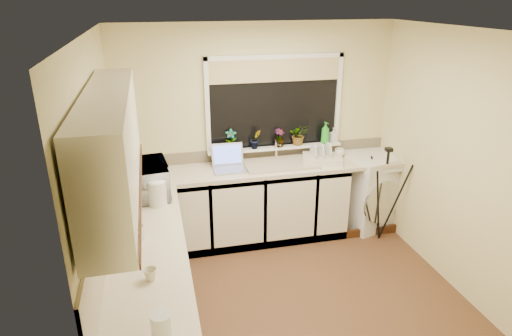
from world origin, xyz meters
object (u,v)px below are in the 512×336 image
object	(u,v)px
laptop	(229,162)
steel_jar	(138,233)
plant_d	(299,135)
washing_machine	(369,189)
plant_b	(256,139)
cup_left	(150,274)
glass_jug	(162,327)
tripod	(384,195)
microwave	(147,179)
dish_rack	(322,159)
plant_c	(279,138)
soap_bottle_clear	(333,135)
cup_back	(340,153)
kettle	(157,193)
soap_bottle_green	(325,133)
plant_a	(231,140)

from	to	relation	value
laptop	steel_jar	distance (m)	1.67
steel_jar	plant_d	size ratio (longest dim) A/B	0.50
washing_machine	plant_b	world-z (taller)	plant_b
cup_left	glass_jug	bearing A→B (deg)	-84.65
tripod	laptop	bearing A→B (deg)	-173.31
microwave	plant_d	distance (m)	1.89
dish_rack	glass_jug	xyz separation A→B (m)	(-1.92, -2.47, 0.05)
plant_c	soap_bottle_clear	distance (m)	0.68
plant_c	tripod	bearing A→B (deg)	-27.70
laptop	steel_jar	world-z (taller)	laptop
tripod	cup_back	bearing A→B (deg)	147.35
glass_jug	cup_left	distance (m)	0.59
kettle	cup_back	distance (m)	2.31
washing_machine	microwave	world-z (taller)	microwave
dish_rack	soap_bottle_green	bearing A→B (deg)	81.69
microwave	soap_bottle_clear	world-z (taller)	soap_bottle_clear
cup_left	soap_bottle_green	bearing A→B (deg)	45.05
plant_d	tripod	bearing A→B (deg)	-34.90
microwave	plant_c	world-z (taller)	plant_c
kettle	plant_c	world-z (taller)	plant_c
glass_jug	soap_bottle_clear	xyz separation A→B (m)	(2.14, 2.69, 0.15)
kettle	tripod	distance (m)	2.59
microwave	soap_bottle_green	world-z (taller)	soap_bottle_green
dish_rack	cup_left	distance (m)	2.73
plant_d	cup_back	distance (m)	0.55
plant_d	cup_left	size ratio (longest dim) A/B	2.68
laptop	plant_a	size ratio (longest dim) A/B	1.47
washing_machine	soap_bottle_clear	size ratio (longest dim) A/B	5.16
plant_c	plant_d	world-z (taller)	plant_d
plant_a	cup_left	distance (m)	2.32
laptop	kettle	size ratio (longest dim) A/B	1.59
plant_b	plant_a	bearing A→B (deg)	178.61
plant_a	glass_jug	bearing A→B (deg)	-108.35
laptop	soap_bottle_green	size ratio (longest dim) A/B	1.39
cup_left	laptop	bearing A→B (deg)	65.41
glass_jug	microwave	bearing A→B (deg)	91.45
soap_bottle_green	cup_left	size ratio (longest dim) A/B	2.82
tripod	plant_b	size ratio (longest dim) A/B	5.09
plant_b	plant_d	world-z (taller)	plant_d
cup_back	tripod	bearing A→B (deg)	-52.67
plant_c	plant_d	distance (m)	0.25
laptop	cup_back	distance (m)	1.36
washing_machine	dish_rack	size ratio (longest dim) A/B	2.03
tripod	plant_b	world-z (taller)	plant_b
kettle	soap_bottle_clear	world-z (taller)	soap_bottle_clear
plant_a	steel_jar	bearing A→B (deg)	-123.84
dish_rack	plant_c	xyz separation A→B (m)	(-0.46, 0.22, 0.22)
glass_jug	cup_left	size ratio (longest dim) A/B	1.90
glass_jug	plant_b	xyz separation A→B (m)	(1.18, 2.68, 0.17)
tripod	cup_back	world-z (taller)	tripod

